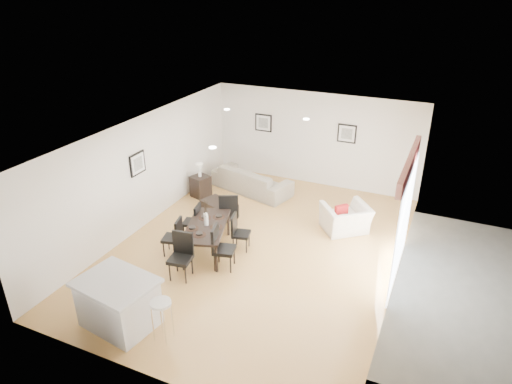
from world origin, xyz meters
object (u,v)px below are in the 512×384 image
at_px(sofa, 252,180).
at_px(dining_table, 207,228).
at_px(dining_chair_enear, 220,245).
at_px(dining_chair_foot, 229,210).
at_px(dining_chair_efar, 238,230).
at_px(bar_stool, 161,307).
at_px(coffee_table, 219,209).
at_px(kitchen_island, 119,302).
at_px(side_table, 201,186).
at_px(armchair, 346,218).
at_px(dining_chair_wnear, 175,235).
at_px(dining_chair_wfar, 194,219).
at_px(dining_chair_head, 182,253).

bearing_deg(sofa, dining_table, 112.51).
bearing_deg(dining_chair_enear, dining_chair_foot, 6.58).
relative_size(dining_chair_efar, bar_stool, 1.09).
bearing_deg(sofa, coffee_table, 100.09).
relative_size(dining_table, kitchen_island, 1.24).
relative_size(dining_table, side_table, 2.98).
bearing_deg(side_table, dining_table, -56.67).
bearing_deg(dining_chair_enear, side_table, 23.41).
relative_size(armchair, dining_chair_foot, 1.04).
distance_m(dining_chair_enear, coffee_table, 2.36).
distance_m(dining_chair_wnear, dining_chair_efar, 1.38).
height_order(dining_table, dining_chair_foot, dining_chair_foot).
bearing_deg(dining_chair_wnear, dining_chair_enear, 74.19).
relative_size(dining_chair_efar, coffee_table, 0.92).
height_order(dining_chair_efar, kitchen_island, kitchen_island).
xyz_separation_m(armchair, side_table, (-4.14, 0.25, -0.04)).
bearing_deg(kitchen_island, armchair, 68.51).
xyz_separation_m(sofa, dining_table, (0.43, -3.29, 0.26)).
distance_m(kitchen_island, bar_stool, 0.92).
bearing_deg(kitchen_island, sofa, 100.54).
distance_m(dining_chair_enear, kitchen_island, 2.38).
bearing_deg(sofa, armchair, 174.15).
distance_m(dining_chair_efar, dining_chair_foot, 0.81).
bearing_deg(armchair, dining_table, 0.47).
xyz_separation_m(armchair, dining_chair_efar, (-1.99, -1.76, 0.13)).
xyz_separation_m(dining_chair_efar, bar_stool, (0.10, -3.06, 0.19)).
height_order(sofa, dining_chair_wfar, dining_chair_wfar).
height_order(side_table, kitchen_island, kitchen_island).
distance_m(coffee_table, bar_stool, 4.49).
bearing_deg(dining_chair_foot, side_table, -66.33).
height_order(dining_chair_head, bar_stool, dining_chair_head).
bearing_deg(kitchen_island, dining_chair_efar, 84.00).
height_order(dining_chair_foot, side_table, dining_chair_foot).
relative_size(dining_chair_foot, side_table, 1.68).
bearing_deg(dining_chair_enear, dining_table, 39.35).
xyz_separation_m(dining_chair_head, coffee_table, (-0.56, 2.60, -0.36)).
relative_size(dining_table, dining_chair_foot, 1.77).
bearing_deg(dining_chair_head, bar_stool, -76.65).
height_order(dining_chair_wnear, dining_chair_efar, dining_chair_wnear).
xyz_separation_m(dining_chair_wnear, dining_chair_head, (0.56, -0.60, 0.05)).
relative_size(dining_table, dining_chair_efar, 2.11).
bearing_deg(coffee_table, dining_chair_enear, -40.23).
relative_size(coffee_table, bar_stool, 1.18).
bearing_deg(dining_chair_wfar, side_table, -164.58).
bearing_deg(dining_chair_wfar, dining_chair_enear, 42.05).
distance_m(dining_table, dining_chair_head, 0.99).
bearing_deg(dining_chair_enear, coffee_table, 15.36).
relative_size(dining_chair_enear, bar_stool, 1.25).
distance_m(dining_chair_enear, dining_chair_head, 0.81).
xyz_separation_m(armchair, dining_chair_foot, (-2.53, -1.15, 0.22)).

